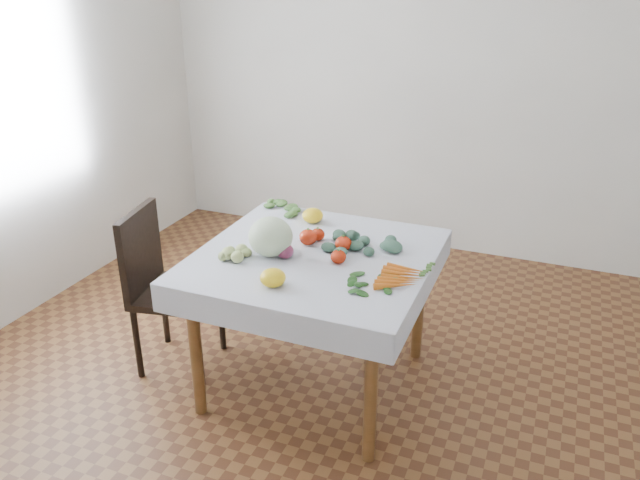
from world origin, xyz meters
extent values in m
plane|color=brown|center=(0.00, 0.00, 0.00)|extent=(4.00, 4.00, 0.00)
cube|color=silver|center=(0.00, 2.00, 1.35)|extent=(4.00, 0.04, 2.70)
cube|color=brown|center=(0.00, 0.00, 0.73)|extent=(1.00, 1.00, 0.04)
cylinder|color=brown|center=(-0.44, -0.44, 0.35)|extent=(0.06, 0.06, 0.71)
cylinder|color=brown|center=(0.44, -0.44, 0.35)|extent=(0.06, 0.06, 0.71)
cylinder|color=brown|center=(-0.44, 0.44, 0.35)|extent=(0.06, 0.06, 0.71)
cylinder|color=brown|center=(0.44, 0.44, 0.35)|extent=(0.06, 0.06, 0.71)
cube|color=silver|center=(0.00, 0.00, 0.75)|extent=(1.12, 1.12, 0.01)
cube|color=black|center=(-0.76, -0.11, 0.44)|extent=(0.47, 0.47, 0.04)
cube|color=black|center=(-0.94, -0.14, 0.68)|extent=(0.11, 0.41, 0.44)
cylinder|color=black|center=(-0.90, -0.31, 0.21)|extent=(0.03, 0.03, 0.42)
cylinder|color=black|center=(-0.56, -0.24, 0.21)|extent=(0.03, 0.03, 0.42)
cylinder|color=black|center=(-0.96, 0.03, 0.21)|extent=(0.03, 0.03, 0.42)
cylinder|color=black|center=(-0.62, 0.10, 0.21)|extent=(0.03, 0.03, 0.42)
ellipsoid|color=beige|center=(-0.20, -0.09, 0.85)|extent=(0.23, 0.23, 0.19)
ellipsoid|color=red|center=(-0.08, 0.09, 0.80)|extent=(0.10, 0.10, 0.08)
ellipsoid|color=red|center=(-0.05, 0.16, 0.79)|extent=(0.09, 0.09, 0.06)
ellipsoid|color=red|center=(0.14, -0.05, 0.79)|extent=(0.10, 0.10, 0.07)
ellipsoid|color=red|center=(0.11, 0.09, 0.79)|extent=(0.11, 0.11, 0.07)
ellipsoid|color=yellow|center=(-0.17, 0.38, 0.80)|extent=(0.14, 0.14, 0.08)
ellipsoid|color=yellow|center=(-0.05, -0.38, 0.80)|extent=(0.13, 0.13, 0.08)
ellipsoid|color=#5C1A3F|center=(-0.12, -0.09, 0.79)|extent=(0.11, 0.11, 0.07)
ellipsoid|color=#5C1A3F|center=(-0.14, -0.08, 0.79)|extent=(0.10, 0.10, 0.07)
ellipsoid|color=#ADBA6B|center=(-0.35, -0.20, 0.78)|extent=(0.05, 0.05, 0.05)
ellipsoid|color=#ADBA6B|center=(-0.38, -0.19, 0.78)|extent=(0.05, 0.05, 0.05)
ellipsoid|color=#ADBA6B|center=(-0.35, -0.22, 0.78)|extent=(0.05, 0.05, 0.05)
ellipsoid|color=#ADBA6B|center=(-0.34, -0.17, 0.78)|extent=(0.05, 0.05, 0.05)
ellipsoid|color=#ADBA6B|center=(-0.42, -0.21, 0.78)|extent=(0.05, 0.05, 0.05)
ellipsoid|color=#ADBA6B|center=(-0.30, -0.22, 0.78)|extent=(0.05, 0.05, 0.05)
cone|color=orange|center=(0.47, -0.02, 0.77)|extent=(0.19, 0.03, 0.03)
cone|color=orange|center=(0.47, -0.05, 0.77)|extent=(0.19, 0.04, 0.03)
cone|color=orange|center=(0.47, -0.08, 0.77)|extent=(0.19, 0.06, 0.03)
cone|color=orange|center=(0.47, -0.11, 0.77)|extent=(0.19, 0.07, 0.03)
cone|color=orange|center=(0.47, -0.14, 0.77)|extent=(0.19, 0.09, 0.03)
cone|color=orange|center=(0.47, -0.17, 0.77)|extent=(0.19, 0.10, 0.03)
cone|color=orange|center=(0.47, -0.20, 0.77)|extent=(0.18, 0.12, 0.03)
ellipsoid|color=#3D654F|center=(0.23, 0.12, 0.78)|extent=(0.07, 0.07, 0.04)
ellipsoid|color=#3D654F|center=(0.18, 0.15, 0.78)|extent=(0.07, 0.07, 0.04)
ellipsoid|color=#3D654F|center=(0.20, 0.09, 0.78)|extent=(0.07, 0.07, 0.04)
ellipsoid|color=#3D654F|center=(0.24, 0.16, 0.78)|extent=(0.07, 0.07, 0.04)
ellipsoid|color=#3D654F|center=(0.14, 0.12, 0.78)|extent=(0.07, 0.07, 0.04)
ellipsoid|color=#3D654F|center=(0.26, 0.09, 0.78)|extent=(0.07, 0.07, 0.04)
ellipsoid|color=#3D654F|center=(0.19, 0.19, 0.78)|extent=(0.07, 0.07, 0.04)
ellipsoid|color=#3D654F|center=(0.15, 0.07, 0.78)|extent=(0.07, 0.07, 0.04)
ellipsoid|color=#3D654F|center=(0.30, 0.15, 0.78)|extent=(0.07, 0.07, 0.04)
ellipsoid|color=#3D654F|center=(0.11, 0.17, 0.78)|extent=(0.07, 0.07, 0.04)
ellipsoid|color=#3D654F|center=(0.24, 0.04, 0.78)|extent=(0.07, 0.07, 0.04)
ellipsoid|color=#3D654F|center=(0.25, 0.22, 0.78)|extent=(0.07, 0.07, 0.04)
ellipsoid|color=#3D654F|center=(0.08, 0.08, 0.78)|extent=(0.07, 0.07, 0.04)
ellipsoid|color=#3D654F|center=(0.34, 0.09, 0.78)|extent=(0.07, 0.07, 0.04)
ellipsoid|color=#3D654F|center=(0.13, 0.24, 0.78)|extent=(0.07, 0.07, 0.04)
ellipsoid|color=#164917|center=(0.35, -0.21, 0.76)|extent=(0.06, 0.04, 0.01)
ellipsoid|color=#164917|center=(0.32, -0.19, 0.76)|extent=(0.06, 0.04, 0.01)
ellipsoid|color=#164917|center=(0.33, -0.24, 0.76)|extent=(0.06, 0.04, 0.01)
ellipsoid|color=#164917|center=(0.36, -0.19, 0.76)|extent=(0.06, 0.04, 0.01)
ellipsoid|color=#164917|center=(0.29, -0.21, 0.76)|extent=(0.06, 0.04, 0.01)
ellipsoid|color=#164917|center=(0.37, -0.24, 0.76)|extent=(0.06, 0.04, 0.01)
ellipsoid|color=#164917|center=(0.33, -0.16, 0.76)|extent=(0.06, 0.04, 0.01)
ellipsoid|color=#164917|center=(0.29, -0.26, 0.76)|extent=(0.06, 0.04, 0.01)
ellipsoid|color=#164917|center=(0.41, -0.20, 0.76)|extent=(0.06, 0.04, 0.01)
ellipsoid|color=#164917|center=(0.26, -0.17, 0.76)|extent=(0.06, 0.04, 0.01)
ellipsoid|color=#164917|center=(0.36, -0.28, 0.76)|extent=(0.06, 0.04, 0.01)
ellipsoid|color=#164917|center=(0.38, -0.14, 0.76)|extent=(0.06, 0.04, 0.01)
ellipsoid|color=#164917|center=(0.24, -0.24, 0.76)|extent=(0.06, 0.04, 0.01)
ellipsoid|color=#164917|center=(0.44, -0.25, 0.76)|extent=(0.06, 0.04, 0.01)
ellipsoid|color=#164917|center=(0.29, -0.12, 0.76)|extent=(0.06, 0.04, 0.01)
ellipsoid|color=#497033|center=(-0.39, 0.47, 0.77)|extent=(0.06, 0.06, 0.03)
ellipsoid|color=#497033|center=(-0.43, 0.48, 0.77)|extent=(0.06, 0.06, 0.03)
ellipsoid|color=#497033|center=(-0.40, 0.44, 0.77)|extent=(0.06, 0.06, 0.03)
ellipsoid|color=#497033|center=(-0.38, 0.50, 0.77)|extent=(0.06, 0.06, 0.03)
ellipsoid|color=#497033|center=(-0.46, 0.45, 0.77)|extent=(0.06, 0.06, 0.03)
ellipsoid|color=#497033|center=(-0.34, 0.45, 0.77)|extent=(0.06, 0.06, 0.03)
ellipsoid|color=#497033|center=(-0.44, 0.53, 0.77)|extent=(0.06, 0.06, 0.03)
ellipsoid|color=#497033|center=(-0.43, 0.40, 0.77)|extent=(0.06, 0.06, 0.03)
ellipsoid|color=#497033|center=(-0.32, 0.51, 0.77)|extent=(0.06, 0.06, 0.03)
ellipsoid|color=#497033|center=(-0.51, 0.49, 0.77)|extent=(0.06, 0.06, 0.03)
ellipsoid|color=#497033|center=(-0.34, 0.39, 0.77)|extent=(0.06, 0.06, 0.03)
camera|label=1|loc=(1.06, -2.56, 2.05)|focal=35.00mm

